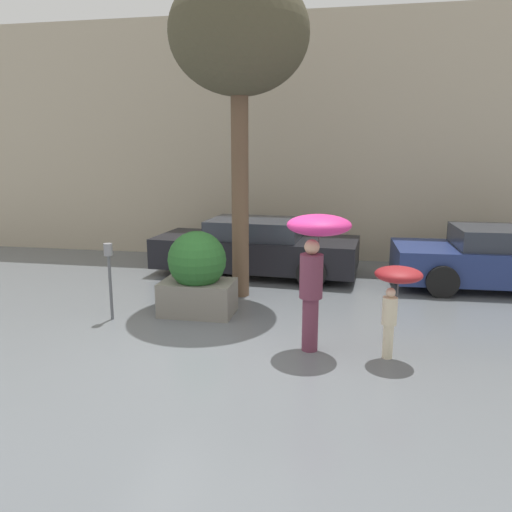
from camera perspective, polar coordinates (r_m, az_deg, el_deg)
ground_plane at (r=7.14m, az=-5.69°, el=-10.82°), size 40.00×40.00×0.00m
building_facade at (r=12.94m, az=2.32°, el=13.11°), size 18.00×0.30×6.00m
planter_box at (r=8.52m, az=-6.72°, el=-2.05°), size 1.24×0.99×1.44m
person_adult at (r=6.86m, az=6.91°, el=1.00°), size 0.88×0.88×1.91m
person_child at (r=6.84m, az=15.72°, el=-3.37°), size 0.62×0.62×1.27m
parked_car_near at (r=11.26m, az=-0.02°, el=0.93°), size 4.61×2.18×1.24m
parked_car_far at (r=11.25m, az=26.32°, el=-0.37°), size 4.29×2.05×1.24m
street_tree at (r=9.51m, az=-1.95°, el=23.56°), size 2.48×2.48×5.80m
parking_meter at (r=8.48m, az=-16.44°, el=-1.03°), size 0.14×0.14×1.28m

